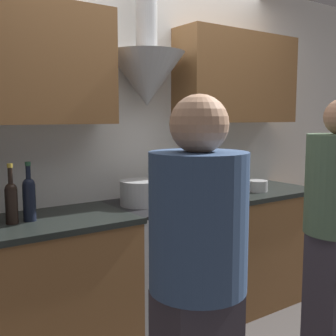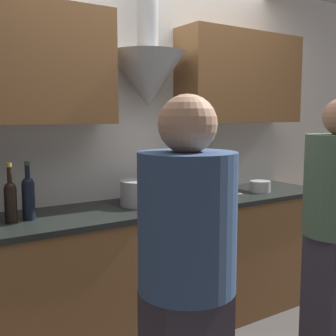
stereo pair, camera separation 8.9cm
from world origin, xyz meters
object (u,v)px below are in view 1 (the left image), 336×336
stock_pot (141,193)px  person_foreground_left (198,288)px  wine_bottle_5 (11,200)px  saucepan (257,186)px  wine_bottle_6 (29,197)px  mixing_bowl (173,194)px  stove_range (160,266)px  orange_fruit (206,189)px

stock_pot → person_foreground_left: size_ratio=0.18×
wine_bottle_5 → saucepan: wine_bottle_5 is taller
wine_bottle_6 → mixing_bowl: (1.02, 0.02, -0.10)m
stove_range → wine_bottle_5: size_ratio=2.74×
wine_bottle_5 → stock_pot: wine_bottle_5 is taller
stock_pot → orange_fruit: 0.63m
saucepan → person_foreground_left: person_foreground_left is taller
orange_fruit → saucepan: size_ratio=0.45×
mixing_bowl → orange_fruit: mixing_bowl is taller
wine_bottle_6 → mixing_bowl: size_ratio=1.27×
wine_bottle_5 → stock_pot: (0.84, 0.01, -0.05)m
stove_range → wine_bottle_5: bearing=180.0°
mixing_bowl → person_foreground_left: bearing=-122.3°
stock_pot → mixing_bowl: (0.28, 0.02, -0.04)m
person_foreground_left → stove_range: bearing=62.0°
orange_fruit → person_foreground_left: size_ratio=0.05×
wine_bottle_5 → orange_fruit: (1.46, 0.08, -0.09)m
stock_pot → person_foreground_left: bearing=-112.2°
stove_range → wine_bottle_5: (-0.98, 0.00, 0.58)m
mixing_bowl → orange_fruit: (0.35, 0.05, -0.01)m
stock_pot → mixing_bowl: 0.28m
wine_bottle_6 → orange_fruit: size_ratio=4.62×
saucepan → stock_pot: bearing=175.5°
stove_range → person_foreground_left: person_foreground_left is taller
wine_bottle_5 → mixing_bowl: size_ratio=1.26×
stove_range → mixing_bowl: 0.51m
wine_bottle_5 → saucepan: 1.87m
saucepan → wine_bottle_5: bearing=177.9°
stove_range → mixing_bowl: (0.14, 0.03, 0.49)m
saucepan → wine_bottle_6: bearing=177.6°
stock_pot → wine_bottle_5: bearing=-179.2°
wine_bottle_5 → orange_fruit: size_ratio=4.58×
stove_range → stock_pot: (-0.14, 0.01, 0.53)m
stove_range → person_foreground_left: 1.40m
wine_bottle_6 → stove_range: bearing=-0.5°
wine_bottle_6 → stock_pot: 0.74m
mixing_bowl → person_foreground_left: size_ratio=0.17×
stove_range → wine_bottle_6: wine_bottle_6 is taller
wine_bottle_6 → person_foreground_left: (0.25, -1.19, -0.19)m
saucepan → person_foreground_left: size_ratio=0.10×
orange_fruit → stove_range: bearing=-170.5°
stove_range → stock_pot: size_ratio=3.26×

